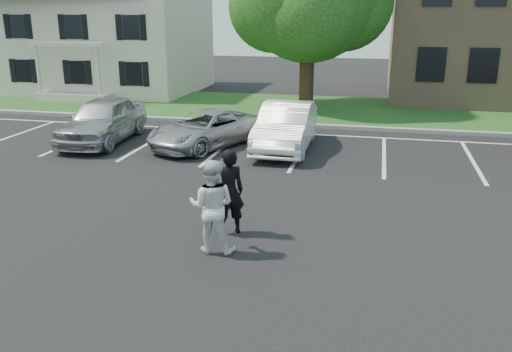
{
  "coord_description": "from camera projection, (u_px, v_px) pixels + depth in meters",
  "views": [
    {
      "loc": [
        2.48,
        -9.94,
        4.75
      ],
      "look_at": [
        0.0,
        1.0,
        1.25
      ],
      "focal_mm": 38.0,
      "sensor_mm": 36.0,
      "label": 1
    }
  ],
  "objects": [
    {
      "name": "car_silver_west",
      "position": [
        103.0,
        120.0,
        19.78
      ],
      "size": [
        2.23,
        4.92,
        1.64
      ],
      "primitive_type": "imported",
      "rotation": [
        0.0,
        0.0,
        0.06
      ],
      "color": "#AAAAAF",
      "rests_on": "ground"
    },
    {
      "name": "ground_plane",
      "position": [
        245.0,
        248.0,
        11.19
      ],
      "size": [
        90.0,
        90.0,
        0.0
      ],
      "primitive_type": "plane",
      "color": "black",
      "rests_on": "ground"
    },
    {
      "name": "car_silver_minivan",
      "position": [
        206.0,
        129.0,
        19.16
      ],
      "size": [
        3.86,
        5.04,
        1.27
      ],
      "primitive_type": "imported",
      "rotation": [
        0.0,
        0.0,
        -0.44
      ],
      "color": "#A3A5AA",
      "rests_on": "ground"
    },
    {
      "name": "man_black_suit",
      "position": [
        229.0,
        192.0,
        11.66
      ],
      "size": [
        0.83,
        0.74,
        1.9
      ],
      "primitive_type": "imported",
      "rotation": [
        0.0,
        0.0,
        3.66
      ],
      "color": "black",
      "rests_on": "ground"
    },
    {
      "name": "house",
      "position": [
        110.0,
        24.0,
        31.39
      ],
      "size": [
        10.3,
        9.22,
        7.6
      ],
      "color": "#C1B4A1",
      "rests_on": "ground"
    },
    {
      "name": "grass_strip",
      "position": [
        325.0,
        110.0,
        26.08
      ],
      "size": [
        44.0,
        8.0,
        0.08
      ],
      "primitive_type": "cube",
      "color": "#27501E",
      "rests_on": "ground"
    },
    {
      "name": "car_white_sedan",
      "position": [
        286.0,
        127.0,
        18.79
      ],
      "size": [
        1.75,
        4.86,
        1.59
      ],
      "primitive_type": "imported",
      "rotation": [
        0.0,
        0.0,
        0.01
      ],
      "color": "white",
      "rests_on": "ground"
    },
    {
      "name": "curb",
      "position": [
        315.0,
        126.0,
        22.34
      ],
      "size": [
        40.0,
        0.3,
        0.15
      ],
      "primitive_type": "cube",
      "color": "gray",
      "rests_on": "ground"
    },
    {
      "name": "stall_lines",
      "position": [
        344.0,
        147.0,
        19.23
      ],
      "size": [
        34.0,
        5.36,
        0.01
      ],
      "color": "silver",
      "rests_on": "ground"
    },
    {
      "name": "man_white_shirt",
      "position": [
        212.0,
        206.0,
        10.77
      ],
      "size": [
        0.98,
        0.78,
        1.93
      ],
      "primitive_type": "imported",
      "rotation": [
        0.0,
        0.0,
        3.2
      ],
      "color": "silver",
      "rests_on": "ground"
    }
  ]
}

